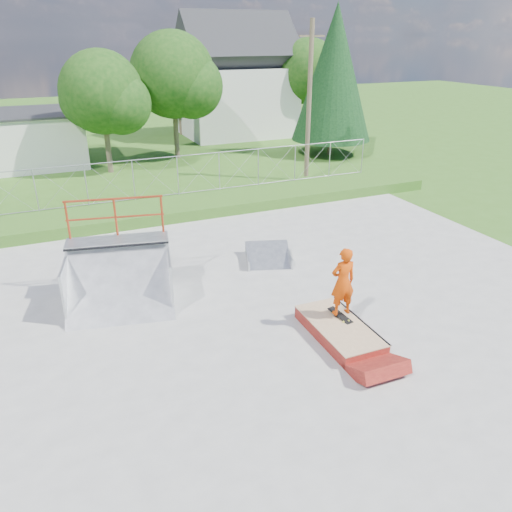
% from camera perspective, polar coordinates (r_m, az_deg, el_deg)
% --- Properties ---
extents(ground, '(120.00, 120.00, 0.00)m').
position_cam_1_polar(ground, '(14.51, 2.46, -6.04)').
color(ground, '#37611B').
rests_on(ground, ground).
extents(concrete_pad, '(20.00, 16.00, 0.04)m').
position_cam_1_polar(concrete_pad, '(14.50, 2.46, -5.98)').
color(concrete_pad, gray).
rests_on(concrete_pad, ground).
extents(grass_berm, '(24.00, 3.00, 0.50)m').
position_cam_1_polar(grass_berm, '(22.62, -8.08, 5.69)').
color(grass_berm, '#37611B').
rests_on(grass_berm, ground).
extents(grind_box, '(1.32, 2.66, 0.39)m').
position_cam_1_polar(grind_box, '(13.31, 9.48, -8.43)').
color(grind_box, maroon).
rests_on(grind_box, concrete_pad).
extents(quarter_pipe, '(3.36, 3.01, 2.92)m').
position_cam_1_polar(quarter_pipe, '(14.50, -15.57, -0.51)').
color(quarter_pipe, '#929599').
rests_on(quarter_pipe, concrete_pad).
extents(flat_bank_ramp, '(1.94, 2.01, 0.46)m').
position_cam_1_polar(flat_bank_ramp, '(17.29, 1.41, 0.01)').
color(flat_bank_ramp, '#929599').
rests_on(flat_bank_ramp, concrete_pad).
extents(skateboard, '(0.37, 0.82, 0.13)m').
position_cam_1_polar(skateboard, '(13.50, 9.61, -6.73)').
color(skateboard, black).
rests_on(skateboard, grind_box).
extents(skater, '(0.71, 0.49, 1.87)m').
position_cam_1_polar(skater, '(13.06, 9.89, -3.20)').
color(skater, '#CC3E06').
rests_on(skater, grind_box).
extents(chain_link_fence, '(20.00, 0.06, 1.80)m').
position_cam_1_polar(chain_link_fence, '(23.22, -8.93, 9.08)').
color(chain_link_fence, '#9B9DA3').
rests_on(chain_link_fence, grass_berm).
extents(gable_house, '(8.40, 6.08, 8.94)m').
position_cam_1_polar(gable_house, '(40.16, -2.22, 19.07)').
color(gable_house, silver).
rests_on(gable_house, ground).
extents(utility_pole, '(0.24, 0.24, 8.00)m').
position_cam_1_polar(utility_pole, '(26.89, 6.08, 16.89)').
color(utility_pole, brown).
rests_on(utility_pole, ground).
extents(tree_left_near, '(4.76, 4.48, 6.65)m').
position_cam_1_polar(tree_left_near, '(29.51, -16.66, 17.16)').
color(tree_left_near, brown).
rests_on(tree_left_near, ground).
extents(tree_center, '(5.44, 5.12, 7.60)m').
position_cam_1_polar(tree_center, '(32.27, -8.90, 19.42)').
color(tree_center, brown).
rests_on(tree_center, ground).
extents(tree_right_far, '(5.10, 4.80, 7.12)m').
position_cam_1_polar(tree_right_far, '(40.40, 6.39, 19.98)').
color(tree_right_far, brown).
rests_on(tree_right_far, ground).
extents(tree_back_mid, '(4.08, 3.84, 5.70)m').
position_cam_1_polar(tree_back_mid, '(40.75, -8.47, 18.63)').
color(tree_back_mid, brown).
rests_on(tree_back_mid, ground).
extents(conifer_tree, '(5.04, 5.04, 9.10)m').
position_cam_1_polar(conifer_tree, '(33.36, 8.92, 19.91)').
color(conifer_tree, brown).
rests_on(conifer_tree, ground).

